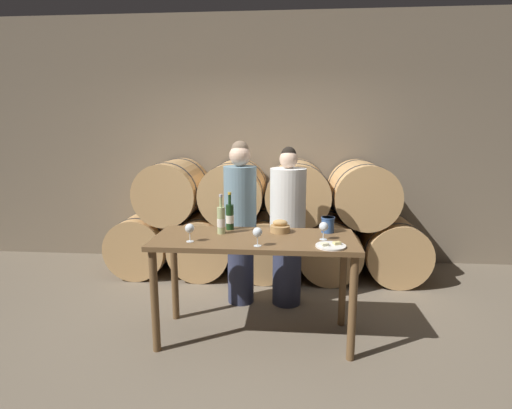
# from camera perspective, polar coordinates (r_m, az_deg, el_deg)

# --- Properties ---
(ground_plane) EXTENTS (10.00, 10.00, 0.00)m
(ground_plane) POSITION_cam_1_polar(r_m,az_deg,el_deg) (3.65, -0.18, -18.35)
(ground_plane) COLOR #726654
(stone_wall_back) EXTENTS (10.00, 0.12, 3.20)m
(stone_wall_back) POSITION_cam_1_polar(r_m,az_deg,el_deg) (5.34, 1.80, 9.00)
(stone_wall_back) COLOR #7F705B
(stone_wall_back) RESTS_ON ground_plane
(barrel_stack) EXTENTS (3.78, 0.93, 1.40)m
(barrel_stack) POSITION_cam_1_polar(r_m,az_deg,el_deg) (4.89, 1.38, -2.38)
(barrel_stack) COLOR tan
(barrel_stack) RESTS_ON ground_plane
(tasting_table) EXTENTS (1.67, 0.68, 0.90)m
(tasting_table) POSITION_cam_1_polar(r_m,az_deg,el_deg) (3.34, -0.19, -6.78)
(tasting_table) COLOR brown
(tasting_table) RESTS_ON ground_plane
(person_left) EXTENTS (0.33, 0.33, 1.66)m
(person_left) POSITION_cam_1_polar(r_m,az_deg,el_deg) (4.02, -2.25, -2.45)
(person_left) COLOR #2D334C
(person_left) RESTS_ON ground_plane
(person_right) EXTENTS (0.35, 0.35, 1.61)m
(person_right) POSITION_cam_1_polar(r_m,az_deg,el_deg) (4.00, 4.52, -3.22)
(person_right) COLOR #2D334C
(person_right) RESTS_ON ground_plane
(wine_bottle_red) EXTENTS (0.07, 0.07, 0.34)m
(wine_bottle_red) POSITION_cam_1_polar(r_m,az_deg,el_deg) (3.54, -3.76, -1.73)
(wine_bottle_red) COLOR #193819
(wine_bottle_red) RESTS_ON tasting_table
(wine_bottle_white) EXTENTS (0.07, 0.07, 0.34)m
(wine_bottle_white) POSITION_cam_1_polar(r_m,az_deg,el_deg) (3.41, -4.99, -2.21)
(wine_bottle_white) COLOR #ADBC7F
(wine_bottle_white) RESTS_ON tasting_table
(blue_crock) EXTENTS (0.12, 0.12, 0.13)m
(blue_crock) POSITION_cam_1_polar(r_m,az_deg,el_deg) (3.50, 10.22, -2.76)
(blue_crock) COLOR #335693
(blue_crock) RESTS_ON tasting_table
(bread_basket) EXTENTS (0.17, 0.17, 0.11)m
(bread_basket) POSITION_cam_1_polar(r_m,az_deg,el_deg) (3.46, 3.46, -3.27)
(bread_basket) COLOR #A87F4C
(bread_basket) RESTS_ON tasting_table
(cheese_plate) EXTENTS (0.23, 0.23, 0.04)m
(cheese_plate) POSITION_cam_1_polar(r_m,az_deg,el_deg) (3.10, 10.63, -5.81)
(cheese_plate) COLOR white
(cheese_plate) RESTS_ON tasting_table
(wine_glass_far_left) EXTENTS (0.07, 0.07, 0.15)m
(wine_glass_far_left) POSITION_cam_1_polar(r_m,az_deg,el_deg) (3.20, -9.45, -3.44)
(wine_glass_far_left) COLOR white
(wine_glass_far_left) RESTS_ON tasting_table
(wine_glass_left) EXTENTS (0.07, 0.07, 0.15)m
(wine_glass_left) POSITION_cam_1_polar(r_m,az_deg,el_deg) (3.04, 0.22, -4.05)
(wine_glass_left) COLOR white
(wine_glass_left) RESTS_ON tasting_table
(wine_glass_center) EXTENTS (0.07, 0.07, 0.15)m
(wine_glass_center) POSITION_cam_1_polar(r_m,az_deg,el_deg) (3.26, 9.64, -3.19)
(wine_glass_center) COLOR white
(wine_glass_center) RESTS_ON tasting_table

